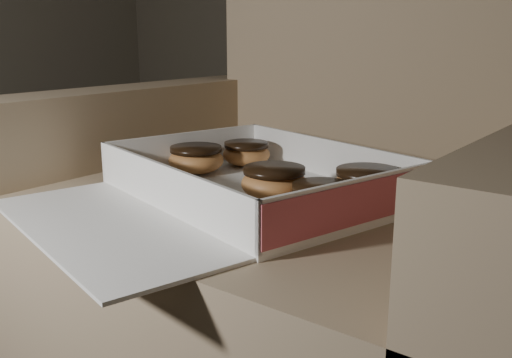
% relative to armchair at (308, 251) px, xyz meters
% --- Properties ---
extents(armchair, '(0.92, 0.78, 0.96)m').
position_rel_armchair_xyz_m(armchair, '(0.00, 0.00, 0.00)').
color(armchair, tan).
rests_on(armchair, floor).
extents(bakery_box, '(0.54, 0.59, 0.07)m').
position_rel_armchair_xyz_m(bakery_box, '(-0.03, -0.17, 0.14)').
color(bakery_box, white).
rests_on(bakery_box, armchair).
extents(donut_a, '(0.09, 0.09, 0.04)m').
position_rel_armchair_xyz_m(donut_a, '(-0.14, 0.00, 0.16)').
color(donut_a, '#DC904D').
rests_on(donut_a, bakery_box).
extents(donut_b, '(0.10, 0.10, 0.05)m').
position_rel_armchair_xyz_m(donut_b, '(0.03, -0.15, 0.16)').
color(donut_b, '#DC904D').
rests_on(donut_b, bakery_box).
extents(donut_c, '(0.09, 0.09, 0.04)m').
position_rel_armchair_xyz_m(donut_c, '(0.13, -0.17, 0.16)').
color(donut_c, '#DC904D').
rests_on(donut_c, bakery_box).
extents(donut_d, '(0.10, 0.10, 0.05)m').
position_rel_armchair_xyz_m(donut_d, '(-0.17, -0.10, 0.16)').
color(donut_d, '#DC904D').
rests_on(donut_d, bakery_box).
extents(donut_e, '(0.10, 0.10, 0.05)m').
position_rel_armchair_xyz_m(donut_e, '(0.15, -0.08, 0.16)').
color(donut_e, '#DC904D').
rests_on(donut_e, bakery_box).
extents(crumb_a, '(0.01, 0.01, 0.00)m').
position_rel_armchair_xyz_m(crumb_a, '(-0.06, -0.21, 0.14)').
color(crumb_a, black).
rests_on(crumb_a, bakery_box).
extents(crumb_b, '(0.01, 0.01, 0.00)m').
position_rel_armchair_xyz_m(crumb_b, '(-0.19, -0.17, 0.14)').
color(crumb_b, black).
rests_on(crumb_b, bakery_box).
extents(crumb_c, '(0.01, 0.01, 0.00)m').
position_rel_armchair_xyz_m(crumb_c, '(0.08, -0.19, 0.14)').
color(crumb_c, black).
rests_on(crumb_c, bakery_box).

